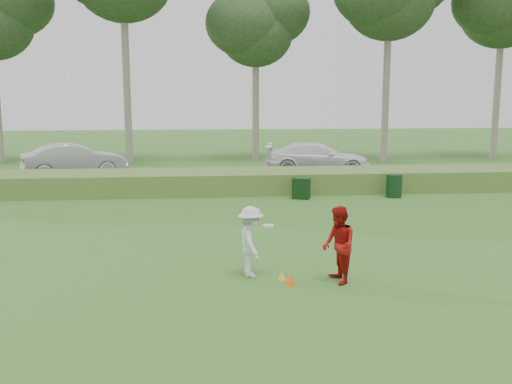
{
  "coord_description": "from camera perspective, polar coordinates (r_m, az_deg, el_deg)",
  "views": [
    {
      "loc": [
        -1.65,
        -12.7,
        4.11
      ],
      "look_at": [
        0.0,
        4.0,
        1.3
      ],
      "focal_mm": 40.0,
      "sensor_mm": 36.0,
      "label": 1
    }
  ],
  "objects": [
    {
      "name": "player_white",
      "position": [
        13.17,
        -0.52,
        -4.97
      ],
      "size": [
        0.9,
        1.12,
        1.64
      ],
      "rotation": [
        0.0,
        0.0,
        1.68
      ],
      "color": "silver",
      "rests_on": "ground"
    },
    {
      "name": "trash_bin",
      "position": [
        24.21,
        13.65,
        0.61
      ],
      "size": [
        0.75,
        0.75,
        0.95
      ],
      "primitive_type": "cylinder",
      "rotation": [
        0.0,
        0.0,
        0.21
      ],
      "color": "black",
      "rests_on": "ground"
    },
    {
      "name": "tree_6",
      "position": [
        41.88,
        23.49,
        16.97
      ],
      "size": [
        7.02,
        7.02,
        13.5
      ],
      "color": "gray",
      "rests_on": "ground"
    },
    {
      "name": "reed_strip",
      "position": [
        25.03,
        -1.8,
        1.1
      ],
      "size": [
        80.0,
        3.0,
        0.9
      ],
      "primitive_type": "cube",
      "color": "#4B712D",
      "rests_on": "ground"
    },
    {
      "name": "park_road",
      "position": [
        30.03,
        -2.44,
        1.69
      ],
      "size": [
        80.0,
        6.0,
        0.06
      ],
      "primitive_type": "cube",
      "color": "#2D2D2D",
      "rests_on": "ground"
    },
    {
      "name": "player_red",
      "position": [
        12.81,
        8.27,
        -5.27
      ],
      "size": [
        0.74,
        0.91,
        1.73
      ],
      "primitive_type": "imported",
      "rotation": [
        0.0,
        0.0,
        -1.46
      ],
      "color": "#A2110D",
      "rests_on": "ground"
    },
    {
      "name": "tree_4",
      "position": [
        37.65,
        -0.04,
        16.35
      ],
      "size": [
        6.24,
        6.24,
        11.5
      ],
      "color": "gray",
      "rests_on": "ground"
    },
    {
      "name": "utility_cabinet",
      "position": [
        23.22,
        4.54,
        0.36
      ],
      "size": [
        0.8,
        0.66,
        0.86
      ],
      "primitive_type": "cube",
      "rotation": [
        0.0,
        0.0,
        -0.4
      ],
      "color": "black",
      "rests_on": "ground"
    },
    {
      "name": "car_mid",
      "position": [
        30.55,
        -17.69,
        3.05
      ],
      "size": [
        5.46,
        3.4,
        1.7
      ],
      "primitive_type": "imported",
      "rotation": [
        0.0,
        0.0,
        1.91
      ],
      "color": "silver",
      "rests_on": "park_road"
    },
    {
      "name": "cone_yellow",
      "position": [
        13.09,
        2.62,
        -8.34
      ],
      "size": [
        0.19,
        0.19,
        0.21
      ],
      "primitive_type": "cone",
      "color": "yellow",
      "rests_on": "ground"
    },
    {
      "name": "cone_orange",
      "position": [
        12.74,
        3.44,
        -8.74
      ],
      "size": [
        0.23,
        0.23,
        0.25
      ],
      "primitive_type": "cone",
      "color": "#FA530D",
      "rests_on": "ground"
    },
    {
      "name": "car_right",
      "position": [
        30.7,
        6.16,
        3.4
      ],
      "size": [
        5.87,
        3.08,
        1.62
      ],
      "primitive_type": "imported",
      "rotation": [
        0.0,
        0.0,
        1.42
      ],
      "color": "white",
      "rests_on": "park_road"
    },
    {
      "name": "ground",
      "position": [
        13.45,
        1.69,
        -8.29
      ],
      "size": [
        120.0,
        120.0,
        0.0
      ],
      "primitive_type": "plane",
      "color": "#2E6521",
      "rests_on": "ground"
    }
  ]
}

